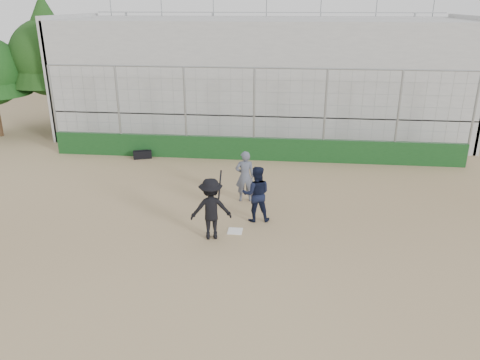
# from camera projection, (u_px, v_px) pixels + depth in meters

# --- Properties ---
(ground) EXTENTS (90.00, 90.00, 0.00)m
(ground) POSITION_uv_depth(u_px,v_px,m) (235.00, 231.00, 14.26)
(ground) COLOR olive
(ground) RESTS_ON ground
(home_plate) EXTENTS (0.44, 0.44, 0.02)m
(home_plate) POSITION_uv_depth(u_px,v_px,m) (235.00, 231.00, 14.26)
(home_plate) COLOR white
(home_plate) RESTS_ON ground
(backstop) EXTENTS (18.10, 0.25, 4.04)m
(backstop) POSITION_uv_depth(u_px,v_px,m) (254.00, 139.00, 20.42)
(backstop) COLOR #123915
(backstop) RESTS_ON ground
(bleachers) EXTENTS (20.25, 6.70, 6.98)m
(bleachers) POSITION_uv_depth(u_px,v_px,m) (262.00, 76.00, 24.32)
(bleachers) COLOR #9C9C9C
(bleachers) RESTS_ON ground
(tree_left) EXTENTS (4.48, 4.48, 7.00)m
(tree_left) POSITION_uv_depth(u_px,v_px,m) (48.00, 47.00, 24.02)
(tree_left) COLOR #362413
(tree_left) RESTS_ON ground
(batter_at_plate) EXTENTS (1.32, 0.94, 2.00)m
(batter_at_plate) POSITION_uv_depth(u_px,v_px,m) (211.00, 209.00, 13.58)
(batter_at_plate) COLOR black
(batter_at_plate) RESTS_ON ground
(catcher_crouched) EXTENTS (0.98, 0.81, 1.23)m
(catcher_crouched) POSITION_uv_depth(u_px,v_px,m) (256.00, 203.00, 14.74)
(catcher_crouched) COLOR black
(catcher_crouched) RESTS_ON ground
(umpire) EXTENTS (0.73, 0.54, 1.64)m
(umpire) POSITION_uv_depth(u_px,v_px,m) (245.00, 179.00, 16.18)
(umpire) COLOR #4C5160
(umpire) RESTS_ON ground
(equipment_bag) EXTENTS (0.87, 0.60, 0.38)m
(equipment_bag) POSITION_uv_depth(u_px,v_px,m) (142.00, 155.00, 20.87)
(equipment_bag) COLOR black
(equipment_bag) RESTS_ON ground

